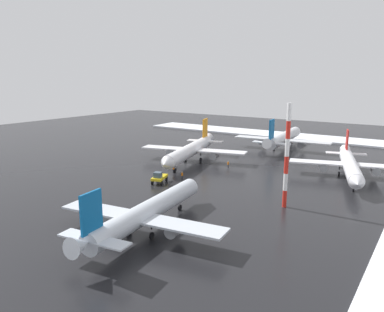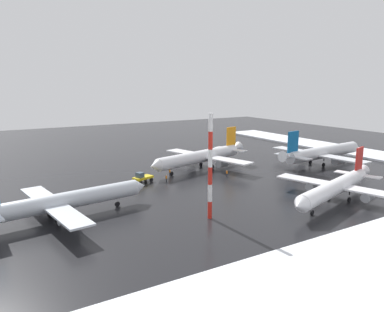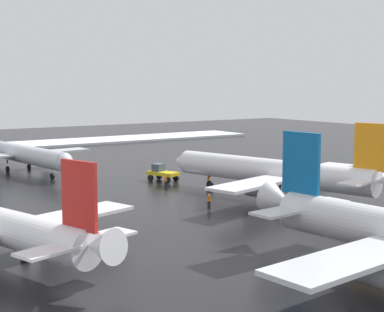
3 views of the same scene
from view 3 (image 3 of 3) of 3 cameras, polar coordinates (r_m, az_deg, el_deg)
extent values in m
plane|color=black|center=(80.53, -0.11, -3.15)|extent=(240.00, 240.00, 0.00)
cube|color=white|center=(140.69, -15.48, 1.07)|extent=(14.00, 116.00, 0.52)
cylinder|color=white|center=(74.52, 7.60, -1.49)|extent=(27.98, 10.27, 3.18)
cone|color=white|center=(83.79, -1.06, -0.49)|extent=(2.95, 3.50, 3.03)
cube|color=white|center=(66.74, 5.94, -2.71)|extent=(7.10, 12.83, 0.34)
cylinder|color=gray|center=(68.67, 6.51, -3.23)|extent=(3.56, 2.63, 1.87)
cube|color=white|center=(79.62, 12.35, -1.25)|extent=(7.10, 12.83, 0.34)
cylinder|color=gray|center=(78.37, 11.37, -2.05)|extent=(3.56, 2.63, 1.87)
cube|color=orange|center=(67.70, 16.92, 0.85)|extent=(3.71, 1.28, 5.25)
cube|color=white|center=(65.73, 15.65, -2.50)|extent=(3.50, 4.97, 0.22)
cube|color=white|center=(70.79, 17.62, -1.90)|extent=(3.50, 4.97, 0.22)
cylinder|color=black|center=(80.52, 1.75, -1.81)|extent=(0.22, 0.22, 0.66)
cylinder|color=black|center=(80.74, 1.74, -2.76)|extent=(1.08, 0.58, 1.03)
cylinder|color=black|center=(71.52, 8.54, -3.01)|extent=(0.22, 0.22, 0.66)
cylinder|color=black|center=(71.77, 8.52, -4.07)|extent=(1.08, 0.58, 1.03)
cylinder|color=black|center=(74.98, 10.24, -2.58)|extent=(0.22, 0.22, 0.66)
cylinder|color=black|center=(75.21, 10.22, -3.60)|extent=(1.08, 0.58, 1.03)
cone|color=silver|center=(52.74, 8.51, -4.31)|extent=(3.68, 3.10, 3.18)
cube|color=silver|center=(39.14, 14.86, -9.79)|extent=(5.42, 12.84, 0.35)
cylinder|color=gray|center=(40.68, 16.98, -10.63)|extent=(3.44, 2.23, 1.92)
cube|color=#0C5999|center=(50.66, 10.52, -0.74)|extent=(3.86, 0.72, 5.38)
cube|color=silver|center=(53.38, 12.59, -4.48)|extent=(2.93, 4.83, 0.23)
cube|color=silver|center=(49.04, 8.42, -5.40)|extent=(2.93, 4.83, 0.23)
cylinder|color=silver|center=(98.07, -15.90, 0.16)|extent=(25.61, 6.20, 2.88)
cone|color=silver|center=(85.96, -11.93, -0.66)|extent=(2.38, 2.98, 2.74)
cube|color=silver|center=(103.48, -13.04, 0.45)|extent=(5.15, 11.42, 0.31)
cylinder|color=gray|center=(102.42, -13.74, -0.11)|extent=(3.08, 2.06, 1.70)
cube|color=silver|center=(109.67, -17.36, 0.99)|extent=(2.72, 4.33, 0.20)
cylinder|color=black|center=(90.34, -13.43, -1.14)|extent=(0.20, 0.20, 0.59)
cylinder|color=black|center=(90.52, -13.41, -1.91)|extent=(0.96, 0.42, 0.93)
cylinder|color=black|center=(101.30, -15.55, -0.34)|extent=(0.20, 0.20, 0.59)
cylinder|color=black|center=(101.46, -15.53, -1.03)|extent=(0.96, 0.42, 0.93)
cylinder|color=black|center=(99.75, -17.48, -0.52)|extent=(0.20, 0.20, 0.59)
cylinder|color=black|center=(99.91, -17.45, -1.22)|extent=(0.96, 0.42, 0.93)
cone|color=white|center=(39.97, -8.89, -8.63)|extent=(3.63, 3.23, 2.83)
cube|color=white|center=(53.08, -11.40, -5.62)|extent=(6.74, 11.74, 0.31)
cylinder|color=gray|center=(52.58, -13.13, -6.75)|extent=(3.28, 2.46, 1.71)
cube|color=red|center=(40.79, -10.89, -3.78)|extent=(3.37, 1.26, 4.80)
cube|color=white|center=(40.15, -13.80, -8.93)|extent=(3.29, 4.57, 0.21)
cube|color=white|center=(43.27, -8.28, -7.64)|extent=(3.29, 4.57, 0.21)
cylinder|color=black|center=(50.36, -15.96, -7.65)|extent=(0.21, 0.21, 0.60)
cylinder|color=black|center=(50.68, -15.91, -9.01)|extent=(0.99, 0.55, 0.94)
cube|color=gold|center=(86.39, -2.81, -1.69)|extent=(5.07, 3.61, 0.50)
cube|color=#3F5160|center=(86.85, -3.29, -1.12)|extent=(1.82, 1.88, 1.10)
cylinder|color=black|center=(86.77, -4.05, -2.13)|extent=(0.96, 0.60, 0.90)
cylinder|color=black|center=(88.26, -3.21, -1.97)|extent=(0.96, 0.60, 0.90)
cylinder|color=black|center=(84.74, -2.39, -2.34)|extent=(0.96, 0.60, 0.90)
cylinder|color=black|center=(86.26, -1.57, -2.17)|extent=(0.96, 0.60, 0.90)
cylinder|color=black|center=(81.33, -2.49, -2.76)|extent=(0.16, 0.16, 0.85)
cylinder|color=black|center=(81.35, -2.63, -2.75)|extent=(0.16, 0.16, 0.85)
cylinder|color=orange|center=(81.22, -2.57, -2.24)|extent=(0.36, 0.36, 0.62)
sphere|color=tan|center=(81.15, -2.57, -1.94)|extent=(0.24, 0.24, 0.24)
cylinder|color=black|center=(67.63, 1.74, -4.76)|extent=(0.16, 0.16, 0.85)
cylinder|color=black|center=(67.66, 1.57, -4.75)|extent=(0.16, 0.16, 0.85)
cylinder|color=orange|center=(67.50, 1.66, -4.15)|extent=(0.36, 0.36, 0.62)
sphere|color=tan|center=(67.42, 1.66, -3.79)|extent=(0.24, 0.24, 0.24)
cylinder|color=black|center=(81.20, 1.67, -2.77)|extent=(0.16, 0.16, 0.85)
cylinder|color=black|center=(81.11, 1.55, -2.78)|extent=(0.16, 0.16, 0.85)
cylinder|color=orange|center=(81.04, 1.61, -2.26)|extent=(0.36, 0.36, 0.62)
sphere|color=tan|center=(80.97, 1.61, -1.96)|extent=(0.24, 0.24, 0.24)
camera|label=1|loc=(131.20, -35.73, 8.90)|focal=35.00mm
camera|label=2|loc=(110.55, -51.21, 8.53)|focal=35.00mm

